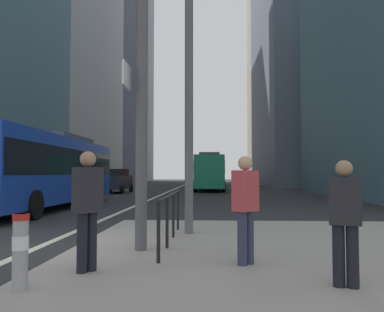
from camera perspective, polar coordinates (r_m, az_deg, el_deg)
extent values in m
plane|color=#28282B|center=(27.94, -4.74, -5.81)|extent=(160.00, 160.00, 0.00)
cube|color=gray|center=(7.08, 18.69, -14.55)|extent=(9.00, 10.00, 0.15)
cube|color=beige|center=(37.87, -2.77, -4.97)|extent=(0.20, 80.00, 0.01)
cube|color=slate|center=(82.48, -11.42, 12.78)|extent=(13.46, 19.32, 46.80)
cube|color=slate|center=(58.92, 16.76, 21.08)|extent=(13.14, 22.84, 50.28)
cube|color=gray|center=(81.10, 12.39, 11.15)|extent=(10.03, 19.68, 41.58)
cube|color=#14389E|center=(18.17, -20.62, -1.92)|extent=(2.62, 12.20, 2.75)
cube|color=black|center=(18.18, -20.61, -0.84)|extent=(2.66, 11.96, 1.10)
cube|color=#4C4C51|center=(19.94, -18.52, 2.39)|extent=(1.79, 4.40, 0.30)
cylinder|color=black|center=(14.16, -22.34, -6.70)|extent=(0.31, 1.00, 1.00)
cylinder|color=black|center=(21.48, -13.66, -5.37)|extent=(0.31, 1.00, 1.00)
cylinder|color=black|center=(22.26, -19.64, -5.19)|extent=(0.31, 1.00, 1.00)
cube|color=#198456|center=(36.67, 2.64, -2.36)|extent=(2.58, 11.72, 2.75)
cube|color=black|center=(36.68, 2.63, -1.82)|extent=(2.62, 11.48, 1.10)
cube|color=#4C4C51|center=(34.96, 2.61, 0.15)|extent=(1.78, 4.22, 0.30)
cylinder|color=black|center=(40.46, 0.98, -4.12)|extent=(0.31, 1.00, 1.00)
cylinder|color=black|center=(40.44, 4.39, -4.12)|extent=(0.31, 1.00, 1.00)
cylinder|color=black|center=(32.98, 0.49, -4.46)|extent=(0.31, 1.00, 1.00)
cylinder|color=black|center=(32.96, 4.68, -4.45)|extent=(0.31, 1.00, 1.00)
cube|color=red|center=(55.30, 1.89, -2.45)|extent=(2.72, 11.32, 2.75)
cube|color=black|center=(55.30, 1.89, -2.10)|extent=(2.75, 11.10, 1.10)
cube|color=#4C4C51|center=(53.64, 1.83, -0.82)|extent=(1.83, 4.09, 0.30)
cylinder|color=black|center=(58.97, 0.84, -3.66)|extent=(0.32, 1.01, 1.00)
cylinder|color=black|center=(58.89, 3.18, -3.65)|extent=(0.32, 1.01, 1.00)
cylinder|color=black|center=(51.76, 0.43, -3.80)|extent=(0.32, 1.01, 1.00)
cylinder|color=black|center=(51.68, 3.09, -3.80)|extent=(0.32, 1.01, 1.00)
cube|color=#232838|center=(32.10, -11.18, -3.80)|extent=(1.97, 4.21, 1.10)
cube|color=black|center=(32.23, -11.09, -2.36)|extent=(1.60, 2.30, 0.52)
cylinder|color=black|center=(30.51, -10.29, -4.91)|extent=(0.25, 0.65, 0.64)
cylinder|color=black|center=(31.05, -13.54, -4.83)|extent=(0.25, 0.65, 0.64)
cylinder|color=black|center=(33.23, -8.98, -4.73)|extent=(0.25, 0.65, 0.64)
cylinder|color=black|center=(33.72, -11.99, -4.67)|extent=(0.25, 0.65, 0.64)
cube|color=maroon|center=(64.98, 2.36, -3.23)|extent=(1.80, 4.48, 1.10)
cube|color=black|center=(64.83, 2.36, -2.52)|extent=(1.51, 2.42, 0.52)
cylinder|color=black|center=(66.53, 1.59, -3.69)|extent=(0.22, 0.64, 0.64)
cylinder|color=black|center=(66.51, 3.16, -3.69)|extent=(0.22, 0.64, 0.64)
cylinder|color=black|center=(63.49, 1.52, -3.74)|extent=(0.22, 0.64, 0.64)
cylinder|color=black|center=(63.47, 3.17, -3.74)|extent=(0.22, 0.64, 0.64)
cube|color=gold|center=(65.03, 1.87, -3.23)|extent=(1.98, 4.13, 1.10)
cube|color=black|center=(64.87, 1.87, -2.52)|extent=(1.60, 2.26, 0.52)
cylinder|color=black|center=(66.39, 1.04, -3.70)|extent=(0.25, 0.65, 0.64)
cylinder|color=black|center=(66.45, 2.62, -3.69)|extent=(0.25, 0.65, 0.64)
cylinder|color=black|center=(63.63, 1.09, -3.74)|extent=(0.25, 0.65, 0.64)
cylinder|color=black|center=(63.70, 2.73, -3.74)|extent=(0.25, 0.65, 0.64)
cylinder|color=#515156|center=(7.39, -7.42, 9.87)|extent=(0.22, 0.22, 6.00)
cube|color=white|center=(7.31, -9.63, 11.63)|extent=(0.04, 0.60, 0.44)
cylinder|color=#56565B|center=(9.51, -0.45, 13.21)|extent=(0.20, 0.20, 8.00)
cylinder|color=#99999E|center=(5.20, -24.02, -12.83)|extent=(0.18, 0.18, 0.92)
cylinder|color=white|center=(5.18, -24.00, -11.63)|extent=(0.19, 0.19, 0.17)
cylinder|color=#B21E19|center=(5.14, -23.93, -8.21)|extent=(0.20, 0.20, 0.08)
cylinder|color=black|center=(6.22, -4.97, -11.20)|extent=(0.06, 0.06, 0.95)
cylinder|color=black|center=(7.42, -3.70, -9.81)|extent=(0.06, 0.06, 0.95)
cylinder|color=black|center=(8.62, -2.78, -8.81)|extent=(0.06, 0.06, 0.95)
cylinder|color=black|center=(9.82, -2.09, -8.05)|extent=(0.06, 0.06, 0.95)
cylinder|color=black|center=(7.98, -3.19, -5.88)|extent=(0.06, 3.65, 0.06)
cylinder|color=black|center=(5.83, -15.91, -12.22)|extent=(0.15, 0.15, 0.84)
cylinder|color=black|center=(5.92, -14.60, -12.08)|extent=(0.15, 0.15, 0.84)
cube|color=#232328|center=(5.79, -15.16, -4.83)|extent=(0.42, 0.45, 0.65)
sphere|color=#9E7556|center=(5.79, -15.10, -0.46)|extent=(0.23, 0.23, 0.23)
cylinder|color=#2D334C|center=(6.23, 8.42, -11.77)|extent=(0.15, 0.15, 0.82)
cylinder|color=#2D334C|center=(6.11, 7.43, -11.96)|extent=(0.15, 0.15, 0.82)
cube|color=#B73D42|center=(6.09, 7.88, -5.09)|extent=(0.44, 0.44, 0.63)
sphere|color=tan|center=(6.09, 7.86, -1.05)|extent=(0.23, 0.23, 0.23)
cylinder|color=black|center=(5.29, 20.84, -13.56)|extent=(0.15, 0.15, 0.77)
cylinder|color=black|center=(5.30, 22.62, -13.51)|extent=(0.15, 0.15, 0.77)
cube|color=#232328|center=(5.21, 21.60, -6.17)|extent=(0.43, 0.34, 0.59)
sphere|color=#9E7556|center=(5.19, 21.53, -1.74)|extent=(0.21, 0.21, 0.21)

